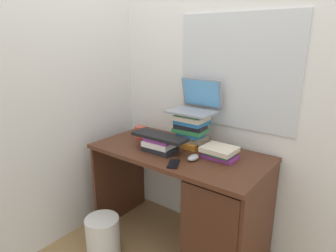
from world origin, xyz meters
TOP-DOWN VIEW (x-y plane):
  - ground_plane at (0.00, 0.00)m, footprint 6.00×6.00m
  - wall_back at (0.00, 0.36)m, footprint 6.00×0.06m
  - wall_left at (-0.81, 0.00)m, footprint 0.05×6.00m
  - desk at (0.32, -0.02)m, footprint 1.27×0.63m
  - book_stack_tall at (0.02, 0.13)m, footprint 0.25×0.19m
  - book_stack_keyboard_riser at (-0.11, -0.08)m, footprint 0.24×0.18m
  - book_stack_side at (0.29, 0.06)m, footprint 0.23×0.19m
  - laptop at (0.02, 0.19)m, footprint 0.33×0.28m
  - keyboard at (-0.10, -0.09)m, footprint 0.42×0.15m
  - computer_mouse at (0.18, -0.08)m, footprint 0.06×0.10m
  - mug at (-0.41, 0.04)m, footprint 0.13×0.09m
  - cell_phone at (0.11, -0.22)m, footprint 0.12×0.15m
  - wastebasket at (-0.35, -0.45)m, footprint 0.24×0.24m

SIDE VIEW (x-z plane):
  - ground_plane at x=0.00m, z-range 0.00..0.00m
  - wastebasket at x=-0.35m, z-range 0.00..0.31m
  - desk at x=0.32m, z-range 0.03..0.81m
  - cell_phone at x=0.11m, z-range 0.77..0.78m
  - computer_mouse at x=0.18m, z-range 0.77..0.81m
  - book_stack_side at x=0.29m, z-range 0.78..0.85m
  - book_stack_keyboard_riser at x=-0.11m, z-range 0.77..0.87m
  - mug at x=-0.41m, z-range 0.77..0.87m
  - keyboard at x=-0.10m, z-range 0.87..0.90m
  - book_stack_tall at x=0.02m, z-range 0.78..1.04m
  - laptop at x=0.02m, z-range 0.97..1.21m
  - wall_left at x=-0.81m, z-range 0.00..2.60m
  - wall_back at x=0.00m, z-range 0.00..2.60m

